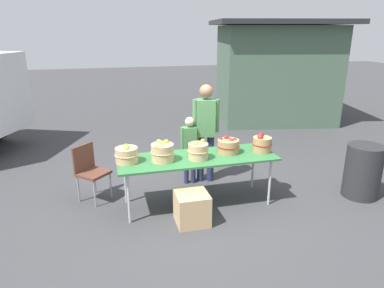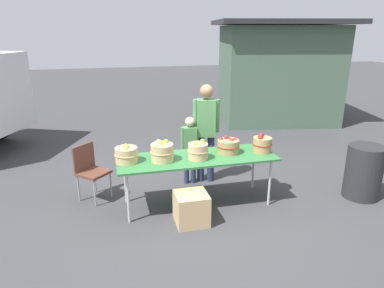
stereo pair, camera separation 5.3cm
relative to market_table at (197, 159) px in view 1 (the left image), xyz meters
The scene contains 13 objects.
ground_plane 0.71m from the market_table, ahead, with size 40.00×40.00×0.00m, color #38383A.
market_table is the anchor object (origin of this frame).
apple_basket_green_0 1.01m from the market_table, behind, with size 0.33×0.33×0.26m.
apple_basket_green_1 0.54m from the market_table, behind, with size 0.34×0.34×0.29m.
apple_basket_green_2 0.18m from the market_table, 95.07° to the right, with size 0.30×0.30×0.27m.
apple_basket_red_0 0.52m from the market_table, ahead, with size 0.34×0.34×0.25m.
apple_basket_red_1 1.02m from the market_table, ahead, with size 0.30×0.30×0.27m.
vendor_adult 0.90m from the market_table, 65.13° to the left, with size 0.43×0.29×1.67m.
child_customer 0.75m from the market_table, 84.16° to the left, with size 0.31×0.17×1.16m.
food_kiosk 5.76m from the market_table, 52.03° to the left, with size 3.99×3.52×2.74m.
folding_chair 1.65m from the market_table, 159.90° to the left, with size 0.57×0.57×0.86m.
trash_barrel 2.60m from the market_table, ahead, with size 0.54×0.54×0.84m, color #262628.
produce_crate 0.74m from the market_table, 112.62° to the right, with size 0.43×0.43×0.43m, color tan.
Camera 1 is at (-1.25, -4.52, 2.51)m, focal length 32.40 mm.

